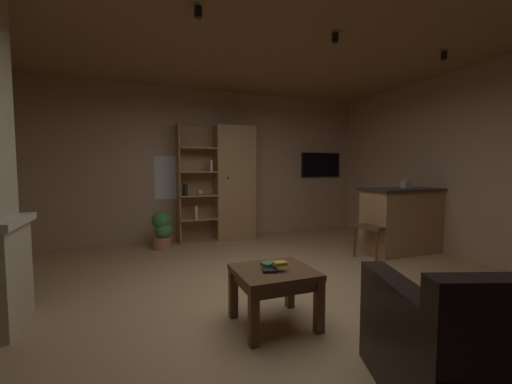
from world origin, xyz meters
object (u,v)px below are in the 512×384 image
object	(u,v)px
dining_chair	(376,222)
tissue_box	(406,184)
kitchen_bar_counter	(407,220)
table_book_1	(269,264)
wall_mounted_tv	(321,165)
bookshelf_cabinet	(230,184)
table_book_2	(280,263)
table_book_0	(270,270)
coffee_table	(274,280)
potted_floor_plant	(162,230)

from	to	relation	value
dining_chair	tissue_box	bearing A→B (deg)	9.69
kitchen_bar_counter	dining_chair	world-z (taller)	kitchen_bar_counter
table_book_1	wall_mounted_tv	size ratio (longest dim) A/B	0.13
bookshelf_cabinet	dining_chair	distance (m)	2.63
kitchen_bar_counter	table_book_2	bearing A→B (deg)	-153.23
table_book_0	coffee_table	bearing A→B (deg)	37.65
bookshelf_cabinet	wall_mounted_tv	xyz separation A→B (m)	(2.10, 0.21, 0.36)
table_book_2	wall_mounted_tv	distance (m)	4.55
tissue_box	wall_mounted_tv	bearing A→B (deg)	97.80
bookshelf_cabinet	coffee_table	world-z (taller)	bookshelf_cabinet
kitchen_bar_counter	table_book_2	distance (m)	3.30
table_book_1	table_book_2	bearing A→B (deg)	-63.43
coffee_table	potted_floor_plant	xyz separation A→B (m)	(-0.65, 3.01, -0.07)
wall_mounted_tv	bookshelf_cabinet	bearing A→B (deg)	-174.27
table_book_0	wall_mounted_tv	distance (m)	4.61
bookshelf_cabinet	kitchen_bar_counter	distance (m)	3.07
potted_floor_plant	wall_mounted_tv	distance (m)	3.56
bookshelf_cabinet	dining_chair	size ratio (longest dim) A/B	2.28
table_book_1	dining_chair	distance (m)	2.66
table_book_1	table_book_2	xyz separation A→B (m)	(0.05, -0.10, 0.03)
bookshelf_cabinet	wall_mounted_tv	distance (m)	2.14
kitchen_bar_counter	table_book_0	world-z (taller)	kitchen_bar_counter
bookshelf_cabinet	table_book_0	bearing A→B (deg)	-101.15
kitchen_bar_counter	wall_mounted_tv	size ratio (longest dim) A/B	1.62
table_book_1	table_book_2	world-z (taller)	table_book_2
table_book_2	dining_chair	world-z (taller)	dining_chair
kitchen_bar_counter	table_book_0	bearing A→B (deg)	-154.01
coffee_table	dining_chair	distance (m)	2.67
coffee_table	table_book_1	size ratio (longest dim) A/B	5.37
tissue_box	table_book_1	size ratio (longest dim) A/B	1.01
coffee_table	potted_floor_plant	bearing A→B (deg)	102.18
kitchen_bar_counter	tissue_box	distance (m)	0.56
table_book_2	potted_floor_plant	world-z (taller)	potted_floor_plant
kitchen_bar_counter	table_book_0	distance (m)	3.37
potted_floor_plant	wall_mounted_tv	size ratio (longest dim) A/B	0.68
dining_chair	potted_floor_plant	distance (m)	3.37
dining_chair	table_book_1	bearing A→B (deg)	-150.33
table_book_0	dining_chair	bearing A→B (deg)	31.07
bookshelf_cabinet	dining_chair	world-z (taller)	bookshelf_cabinet
coffee_table	tissue_box	bearing A→B (deg)	26.50
table_book_1	table_book_0	bearing A→B (deg)	-109.44
table_book_0	table_book_1	size ratio (longest dim) A/B	0.97
tissue_box	wall_mounted_tv	xyz separation A→B (m)	(-0.28, 2.04, 0.33)
wall_mounted_tv	potted_floor_plant	bearing A→B (deg)	-171.19
kitchen_bar_counter	dining_chair	xyz separation A→B (m)	(-0.68, -0.06, 0.02)
tissue_box	dining_chair	bearing A→B (deg)	-170.31
kitchen_bar_counter	dining_chair	size ratio (longest dim) A/B	1.60
table_book_1	coffee_table	bearing A→B (deg)	-61.40
table_book_0	tissue_box	bearing A→B (deg)	26.75
table_book_2	wall_mounted_tv	xyz separation A→B (m)	(2.67, 3.58, 0.86)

